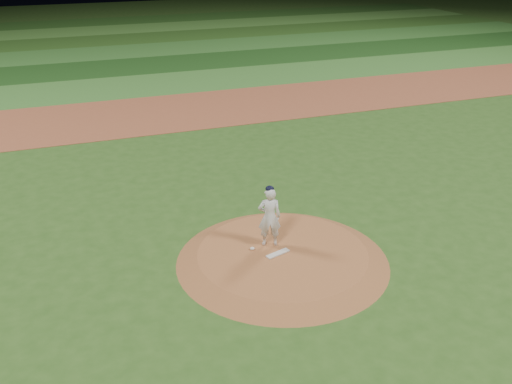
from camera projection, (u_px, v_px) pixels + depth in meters
name	position (u px, v px, depth m)	size (l,w,h in m)	color
ground	(282.00, 261.00, 14.80)	(120.00, 120.00, 0.00)	#294E19
infield_dirt_band	(169.00, 112.00, 26.73)	(70.00, 6.00, 0.02)	brown
outfield_stripe_0	(147.00, 85.00, 31.42)	(70.00, 5.00, 0.02)	#346F28
outfield_stripe_1	(133.00, 66.00, 35.69)	(70.00, 5.00, 0.02)	#184014
outfield_stripe_2	(122.00, 52.00, 39.95)	(70.00, 5.00, 0.02)	#2E6825
outfield_stripe_3	(113.00, 40.00, 44.21)	(70.00, 5.00, 0.02)	#264F19
outfield_stripe_4	(105.00, 30.00, 48.48)	(70.00, 5.00, 0.02)	#3E792C
outfield_stripe_5	(99.00, 22.00, 52.74)	(70.00, 5.00, 0.02)	#224D19
pitchers_mound	(282.00, 257.00, 14.75)	(5.50, 5.50, 0.25)	#94552D
pitching_rubber	(278.00, 253.00, 14.61)	(0.67, 0.17, 0.03)	silver
rosin_bag	(252.00, 248.00, 14.81)	(0.12, 0.12, 0.07)	silver
pitcher_on_mound	(269.00, 216.00, 14.71)	(0.68, 0.54, 1.70)	silver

